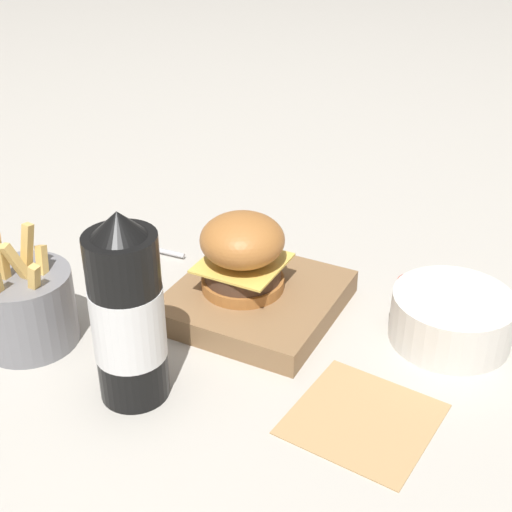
{
  "coord_description": "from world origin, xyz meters",
  "views": [
    {
      "loc": [
        0.7,
        0.4,
        0.52
      ],
      "look_at": [
        0.01,
        0.05,
        0.08
      ],
      "focal_mm": 50.0,
      "sensor_mm": 36.0,
      "label": 1
    }
  ],
  "objects_px": {
    "fries_basket": "(26,307)",
    "serving_board": "(256,300)",
    "ketchup_bottle": "(130,316)",
    "burger": "(242,252)",
    "side_bowl": "(452,317)",
    "spoon": "(111,239)"
  },
  "relations": [
    {
      "from": "ketchup_bottle",
      "to": "fries_basket",
      "type": "relative_size",
      "value": 1.43
    },
    {
      "from": "burger",
      "to": "side_bowl",
      "type": "height_order",
      "value": "burger"
    },
    {
      "from": "serving_board",
      "to": "side_bowl",
      "type": "xyz_separation_m",
      "value": [
        -0.05,
        0.24,
        0.02
      ]
    },
    {
      "from": "serving_board",
      "to": "burger",
      "type": "height_order",
      "value": "burger"
    },
    {
      "from": "ketchup_bottle",
      "to": "side_bowl",
      "type": "relative_size",
      "value": 1.52
    },
    {
      "from": "fries_basket",
      "to": "spoon",
      "type": "height_order",
      "value": "fries_basket"
    },
    {
      "from": "side_bowl",
      "to": "spoon",
      "type": "bearing_deg",
      "value": -91.05
    },
    {
      "from": "serving_board",
      "to": "ketchup_bottle",
      "type": "bearing_deg",
      "value": -11.71
    },
    {
      "from": "fries_basket",
      "to": "side_bowl",
      "type": "bearing_deg",
      "value": 117.53
    },
    {
      "from": "fries_basket",
      "to": "side_bowl",
      "type": "xyz_separation_m",
      "value": [
        -0.24,
        0.45,
        -0.02
      ]
    },
    {
      "from": "fries_basket",
      "to": "ketchup_bottle",
      "type": "bearing_deg",
      "value": 83.29
    },
    {
      "from": "serving_board",
      "to": "ketchup_bottle",
      "type": "distance_m",
      "value": 0.22
    },
    {
      "from": "ketchup_bottle",
      "to": "spoon",
      "type": "relative_size",
      "value": 1.28
    },
    {
      "from": "ketchup_bottle",
      "to": "side_bowl",
      "type": "height_order",
      "value": "ketchup_bottle"
    },
    {
      "from": "burger",
      "to": "ketchup_bottle",
      "type": "height_order",
      "value": "ketchup_bottle"
    },
    {
      "from": "fries_basket",
      "to": "serving_board",
      "type": "bearing_deg",
      "value": 130.41
    },
    {
      "from": "serving_board",
      "to": "fries_basket",
      "type": "relative_size",
      "value": 1.34
    },
    {
      "from": "serving_board",
      "to": "ketchup_bottle",
      "type": "height_order",
      "value": "ketchup_bottle"
    },
    {
      "from": "burger",
      "to": "fries_basket",
      "type": "relative_size",
      "value": 0.68
    },
    {
      "from": "burger",
      "to": "spoon",
      "type": "height_order",
      "value": "burger"
    },
    {
      "from": "serving_board",
      "to": "spoon",
      "type": "relative_size",
      "value": 1.19
    },
    {
      "from": "serving_board",
      "to": "fries_basket",
      "type": "distance_m",
      "value": 0.28
    }
  ]
}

